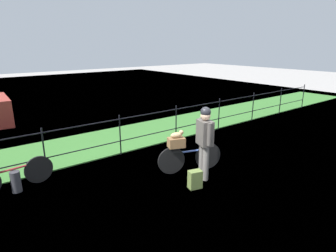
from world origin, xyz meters
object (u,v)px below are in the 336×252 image
bicycle_parked (12,176)px  mooring_bollard (16,182)px  bicycle_main (189,158)px  cyclist_person (205,137)px  wooden_crate (176,142)px  terrier_dog (177,135)px  backpack_on_paving (195,179)px

bicycle_parked → mooring_bollard: bearing=-65.6°
bicycle_main → cyclist_person: size_ratio=0.91×
bicycle_main → mooring_bollard: bearing=157.3°
wooden_crate → terrier_dog: terrier_dog is taller
terrier_dog → bicycle_parked: terrier_dog is taller
terrier_dog → cyclist_person: (0.30, -0.59, 0.04)m
wooden_crate → mooring_bollard: (-3.21, 1.36, -0.55)m
bicycle_main → wooden_crate: bearing=160.3°
cyclist_person → backpack_on_paving: (-0.48, -0.23, -0.80)m
wooden_crate → bicycle_parked: 3.59m
bicycle_main → mooring_bollard: bicycle_main is taller
cyclist_person → mooring_bollard: size_ratio=3.71×
bicycle_main → backpack_on_paving: size_ratio=3.84×
cyclist_person → bicycle_parked: bearing=150.2°
bicycle_parked → wooden_crate: bearing=-24.2°
backpack_on_paving → mooring_bollard: (-3.06, 2.18, 0.03)m
terrier_dog → cyclist_person: 0.66m
backpack_on_paving → mooring_bollard: mooring_bollard is taller
bicycle_main → wooden_crate: 0.54m
terrier_dog → bicycle_main: bearing=-19.7°
bicycle_main → cyclist_person: 0.81m
bicycle_main → terrier_dog: (-0.30, 0.11, 0.62)m
wooden_crate → bicycle_parked: (-3.25, 1.46, -0.45)m
bicycle_main → terrier_dog: bearing=160.3°
wooden_crate → cyclist_person: cyclist_person is taller
cyclist_person → bicycle_parked: 4.18m
bicycle_parked → backpack_on_paving: bearing=-36.3°
terrier_dog → mooring_bollard: bearing=157.0°
cyclist_person → wooden_crate: bearing=118.8°
mooring_bollard → terrier_dog: bearing=-23.0°
terrier_dog → bicycle_parked: bearing=155.9°
cyclist_person → mooring_bollard: (-3.53, 1.96, -0.78)m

